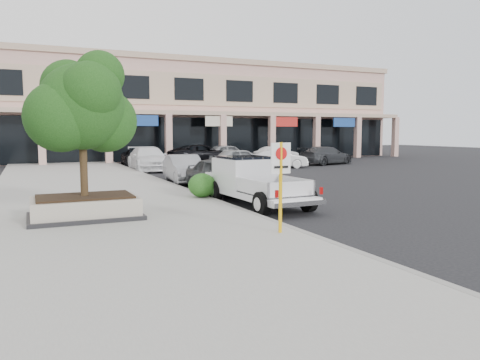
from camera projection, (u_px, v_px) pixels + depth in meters
The scene contains 19 objects.
ground at pixel (314, 220), 14.38m from camera, with size 120.00×120.00×0.00m, color black.
sidewalk at pixel (102, 202), 17.56m from camera, with size 8.00×52.00×0.15m, color gray.
curb at pixel (201, 196), 19.17m from camera, with size 0.20×52.00×0.15m, color gray.
strip_mall at pixel (197, 111), 47.91m from camera, with size 40.55×12.43×9.50m.
planter at pixel (85, 207), 13.89m from camera, with size 3.20×2.20×0.68m.
planter_tree at pixel (86, 108), 13.78m from camera, with size 2.90×2.55×4.00m.
no_parking_sign at pixel (281, 175), 11.78m from camera, with size 0.55×0.09×2.30m.
hedge at pixel (202, 185), 18.27m from camera, with size 1.10×0.99×0.94m, color #194D16.
pickup_truck at pixel (258, 182), 17.04m from camera, with size 2.10×5.66×1.78m, color white, non-canonical shape.
curb_car_a at pixel (221, 175), 20.82m from camera, with size 1.84×4.57×1.56m, color #323638.
curb_car_b at pixel (184, 169), 24.74m from camera, with size 1.56×4.47×1.47m, color #919398.
curb_car_c at pixel (149, 159), 32.40m from camera, with size 2.30×5.65×1.64m, color white.
curb_car_d at pixel (138, 158), 36.25m from camera, with size 2.24×4.85×1.35m, color black.
lot_car_a at pixel (240, 159), 32.75m from camera, with size 1.81×4.49×1.53m, color #A1A5A9.
lot_car_b at pixel (279, 159), 34.70m from camera, with size 1.45×4.15×1.37m, color silver.
lot_car_c at pixel (326, 155), 38.22m from camera, with size 2.07×5.09×1.48m, color #2F3134.
lot_car_d at pixel (203, 154), 38.90m from camera, with size 2.68×5.81×1.62m, color black.
lot_car_e at pixel (229, 153), 40.70m from camera, with size 1.87×4.64×1.58m, color #95989C.
lot_car_f at pixel (277, 155), 40.60m from camera, with size 1.47×4.20×1.38m, color silver.
Camera 1 is at (-7.92, -11.97, 2.73)m, focal length 35.00 mm.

